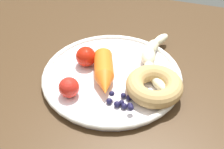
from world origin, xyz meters
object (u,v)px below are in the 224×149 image
at_px(carrot_orange, 104,73).
at_px(donut, 154,86).
at_px(banana, 153,58).
at_px(tomato_mid, 86,57).
at_px(plate, 112,76).
at_px(blueberry_pile, 122,102).
at_px(dining_table, 89,123).
at_px(tomato_near, 69,87).

relative_size(carrot_orange, donut, 1.13).
distance_m(banana, tomato_mid, 0.14).
bearing_deg(tomato_mid, donut, 165.88).
height_order(plate, banana, banana).
xyz_separation_m(plate, tomato_mid, (0.06, -0.01, 0.02)).
bearing_deg(blueberry_pile, dining_table, -17.39).
distance_m(carrot_orange, tomato_near, 0.08).
relative_size(plate, blueberry_pile, 5.20).
distance_m(plate, banana, 0.09).
bearing_deg(plate, tomato_mid, -12.69).
distance_m(banana, carrot_orange, 0.11).
distance_m(plate, tomato_near, 0.10).
distance_m(dining_table, carrot_orange, 0.13).
relative_size(dining_table, blueberry_pile, 19.42).
distance_m(plate, blueberry_pile, 0.09).
bearing_deg(banana, carrot_orange, 47.57).
relative_size(plate, tomato_mid, 6.74).
bearing_deg(banana, plate, 42.46).
bearing_deg(carrot_orange, dining_table, 44.72).
xyz_separation_m(banana, donut, (-0.02, 0.09, 0.00)).
distance_m(donut, tomato_mid, 0.16).
bearing_deg(blueberry_pile, donut, -133.83).
bearing_deg(carrot_orange, banana, -132.43).
distance_m(carrot_orange, donut, 0.10).
xyz_separation_m(donut, tomato_mid, (0.15, -0.04, 0.00)).
bearing_deg(tomato_near, plate, -125.10).
bearing_deg(carrot_orange, donut, 178.59).
distance_m(dining_table, blueberry_pile, 0.14).
height_order(banana, carrot_orange, carrot_orange).
bearing_deg(tomato_near, dining_table, -123.08).
xyz_separation_m(tomato_near, tomato_mid, (0.00, -0.09, 0.00)).
relative_size(plate, carrot_orange, 2.34).
bearing_deg(plate, blueberry_pile, 120.43).
bearing_deg(blueberry_pile, tomato_mid, -39.92).
bearing_deg(carrot_orange, plate, -111.81).
height_order(carrot_orange, blueberry_pile, carrot_orange).
xyz_separation_m(blueberry_pile, tomato_near, (0.10, 0.01, 0.01)).
height_order(carrot_orange, donut, carrot_orange).
distance_m(donut, blueberry_pile, 0.07).
xyz_separation_m(dining_table, donut, (-0.13, -0.02, 0.12)).
height_order(carrot_orange, tomato_mid, tomato_mid).
bearing_deg(dining_table, donut, -169.06).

